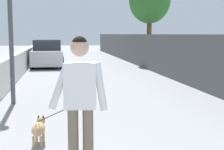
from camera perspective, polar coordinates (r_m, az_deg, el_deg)
The scene contains 7 objects.
ground_plane at distance 15.24m, azimuth -3.47°, elevation 0.01°, with size 80.00×80.00×0.00m, color gray.
wall_left at distance 13.24m, azimuth -16.83°, elevation 0.93°, with size 48.00×0.30×1.05m, color silver.
fence_right at distance 13.92m, azimuth 10.87°, elevation 3.06°, with size 48.00×0.30×1.85m, color #4C4C4C.
tree_right_mid at distance 20.90m, azimuth 6.48°, elevation 12.65°, with size 2.54×2.54×5.40m.
person_skateboarder at distance 3.99m, azimuth -5.48°, elevation -3.75°, with size 0.26×0.72×1.76m.
dog at distance 5.84m, azimuth -12.44°, elevation -8.92°, with size 2.02×0.75×1.06m.
car_near at distance 19.46m, azimuth -11.00°, elevation 3.53°, with size 4.11×1.80×1.54m.
Camera 1 is at (-1.05, 1.48, 1.87)m, focal length 53.25 mm.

